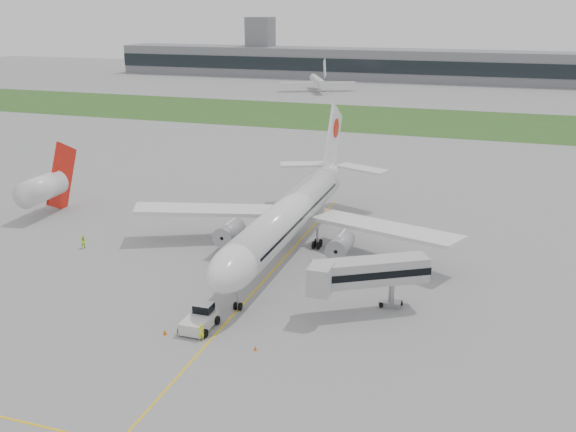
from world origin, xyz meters
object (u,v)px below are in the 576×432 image
(jet_bridge, at_px, (364,273))
(ground_crew_near, at_px, (201,332))
(airliner, at_px, (291,212))
(pushback_tug, at_px, (200,318))
(neighbor_aircraft, at_px, (44,187))

(jet_bridge, height_order, ground_crew_near, jet_bridge)
(airliner, relative_size, jet_bridge, 4.17)
(pushback_tug, relative_size, ground_crew_near, 2.45)
(airliner, xyz_separation_m, ground_crew_near, (-0.91, -27.64, -4.70))
(airliner, bearing_deg, jet_bridge, -49.28)
(pushback_tug, xyz_separation_m, neighbor_aircraft, (-41.50, 27.83, 3.70))
(pushback_tug, bearing_deg, neighbor_aircraft, 145.98)
(pushback_tug, bearing_deg, jet_bridge, 29.85)
(pushback_tug, distance_m, ground_crew_near, 2.89)
(ground_crew_near, height_order, neighbor_aircraft, neighbor_aircraft)
(airliner, height_order, pushback_tug, airliner)
(airliner, xyz_separation_m, pushback_tug, (-2.20, -25.06, -4.56))
(airliner, height_order, ground_crew_near, airliner)
(airliner, xyz_separation_m, jet_bridge, (13.67, -15.88, -0.88))
(ground_crew_near, bearing_deg, neighbor_aircraft, -62.24)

